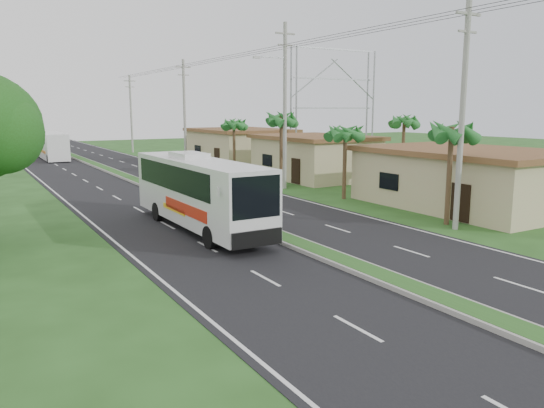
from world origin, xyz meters
TOP-DOWN VIEW (x-y plane):
  - ground at (0.00, 0.00)m, footprint 180.00×180.00m
  - road_asphalt at (0.00, 20.00)m, footprint 14.00×160.00m
  - median_strip at (0.00, 20.00)m, footprint 1.20×160.00m
  - lane_edge_left at (-6.70, 20.00)m, footprint 0.12×160.00m
  - lane_edge_right at (6.70, 20.00)m, footprint 0.12×160.00m
  - shop_near at (14.00, 6.00)m, footprint 8.60×12.60m
  - shop_mid at (14.00, 22.00)m, footprint 7.60×10.60m
  - shop_far at (14.00, 36.00)m, footprint 8.60×11.60m
  - palm_verge_a at (9.00, 3.00)m, footprint 2.40×2.40m
  - palm_verge_b at (9.40, 12.00)m, footprint 2.40×2.40m
  - palm_verge_c at (8.80, 19.00)m, footprint 2.40×2.40m
  - palm_verge_d at (9.30, 28.00)m, footprint 2.40×2.40m
  - palm_behind_shop at (17.50, 15.00)m, footprint 2.40×2.40m
  - utility_pole_a at (8.50, 2.00)m, footprint 1.60×0.28m
  - utility_pole_b at (8.47, 18.00)m, footprint 3.20×0.28m
  - utility_pole_c at (8.50, 38.00)m, footprint 1.60×0.28m
  - utility_pole_d at (8.50, 58.00)m, footprint 1.60×0.28m
  - billboard_lattice at (22.00, 30.00)m, footprint 10.18×1.18m
  - coach_bus_main at (-2.43, 8.41)m, footprint 2.53×11.54m
  - coach_bus_far at (-2.79, 52.35)m, footprint 2.45×10.83m
  - motorcyclist at (-1.55, 10.76)m, footprint 1.90×1.07m

SIDE VIEW (x-z plane):
  - ground at x=0.00m, z-range 0.00..0.00m
  - lane_edge_left at x=-6.70m, z-range 0.00..0.00m
  - lane_edge_right at x=6.70m, z-range 0.00..0.00m
  - road_asphalt at x=0.00m, z-range 0.00..0.02m
  - median_strip at x=0.00m, z-range 0.01..0.20m
  - motorcyclist at x=-1.55m, z-range -0.33..1.99m
  - shop_near at x=14.00m, z-range 0.02..3.54m
  - coach_bus_far at x=-2.79m, z-range 0.21..3.36m
  - shop_mid at x=14.00m, z-range 0.02..3.69m
  - shop_far at x=14.00m, z-range 0.02..3.84m
  - coach_bus_main at x=-2.43m, z-range 0.19..3.91m
  - palm_verge_b at x=9.40m, z-range 1.83..6.88m
  - palm_verge_d at x=9.30m, z-range 1.92..7.17m
  - palm_verge_a at x=9.00m, z-range 2.02..7.47m
  - palm_behind_shop at x=17.50m, z-range 2.11..7.76m
  - palm_verge_c at x=8.80m, z-range 2.20..8.05m
  - utility_pole_d at x=8.50m, z-range 0.17..10.67m
  - utility_pole_a at x=8.50m, z-range 0.17..11.17m
  - utility_pole_c at x=8.50m, z-range 0.17..11.17m
  - utility_pole_b at x=8.47m, z-range 0.26..12.26m
  - billboard_lattice at x=22.00m, z-range 0.79..12.86m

